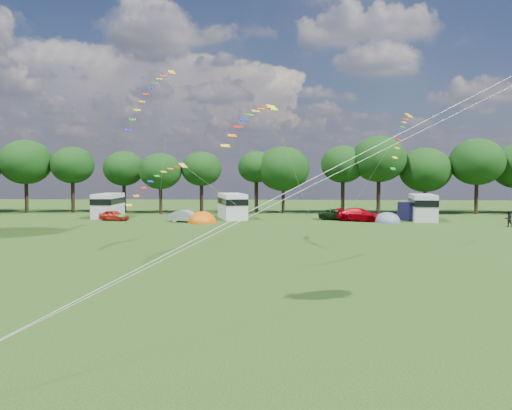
{
  "coord_description": "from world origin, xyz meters",
  "views": [
    {
      "loc": [
        1.17,
        -20.65,
        5.76
      ],
      "look_at": [
        0.0,
        8.0,
        4.0
      ],
      "focal_mm": 40.0,
      "sensor_mm": 36.0,
      "label": 1
    }
  ],
  "objects_px": {
    "car_b": "(187,216)",
    "walker_a": "(509,219)",
    "tent_greyblue": "(387,222)",
    "car_c": "(360,215)",
    "tent_orange": "(202,223)",
    "campervan_d": "(423,207)",
    "campervan_b": "(108,205)",
    "car_d": "(338,214)",
    "car_a": "(114,215)",
    "campervan_c": "(232,205)"
  },
  "relations": [
    {
      "from": "car_b",
      "to": "walker_a",
      "type": "distance_m",
      "value": 33.69
    },
    {
      "from": "tent_greyblue",
      "to": "car_c",
      "type": "bearing_deg",
      "value": 155.41
    },
    {
      "from": "tent_orange",
      "to": "campervan_d",
      "type": "bearing_deg",
      "value": 9.28
    },
    {
      "from": "car_b",
      "to": "campervan_d",
      "type": "bearing_deg",
      "value": -67.47
    },
    {
      "from": "tent_orange",
      "to": "tent_greyblue",
      "type": "xyz_separation_m",
      "value": [
        20.31,
        1.49,
        0.0
      ]
    },
    {
      "from": "tent_orange",
      "to": "tent_greyblue",
      "type": "height_order",
      "value": "tent_orange"
    },
    {
      "from": "car_b",
      "to": "tent_greyblue",
      "type": "relative_size",
      "value": 1.15
    },
    {
      "from": "tent_orange",
      "to": "campervan_b",
      "type": "bearing_deg",
      "value": 152.5
    },
    {
      "from": "car_b",
      "to": "car_d",
      "type": "distance_m",
      "value": 17.47
    },
    {
      "from": "campervan_d",
      "to": "car_d",
      "type": "bearing_deg",
      "value": 92.89
    },
    {
      "from": "car_a",
      "to": "tent_greyblue",
      "type": "xyz_separation_m",
      "value": [
        30.78,
        -0.96,
        -0.58
      ]
    },
    {
      "from": "car_b",
      "to": "campervan_d",
      "type": "xyz_separation_m",
      "value": [
        26.61,
        3.33,
        0.94
      ]
    },
    {
      "from": "car_d",
      "to": "campervan_d",
      "type": "relative_size",
      "value": 0.73
    },
    {
      "from": "car_b",
      "to": "walker_a",
      "type": "xyz_separation_m",
      "value": [
        33.49,
        -3.71,
        0.14
      ]
    },
    {
      "from": "car_a",
      "to": "car_c",
      "type": "relative_size",
      "value": 0.73
    },
    {
      "from": "car_d",
      "to": "tent_greyblue",
      "type": "bearing_deg",
      "value": -110.32
    },
    {
      "from": "car_d",
      "to": "tent_orange",
      "type": "height_order",
      "value": "tent_orange"
    },
    {
      "from": "campervan_b",
      "to": "walker_a",
      "type": "xyz_separation_m",
      "value": [
        44.02,
        -9.4,
        -0.76
      ]
    },
    {
      "from": "tent_orange",
      "to": "tent_greyblue",
      "type": "relative_size",
      "value": 1.07
    },
    {
      "from": "car_b",
      "to": "campervan_d",
      "type": "height_order",
      "value": "campervan_d"
    },
    {
      "from": "car_a",
      "to": "car_d",
      "type": "distance_m",
      "value": 25.81
    },
    {
      "from": "car_b",
      "to": "car_d",
      "type": "relative_size",
      "value": 0.82
    },
    {
      "from": "car_c",
      "to": "car_d",
      "type": "distance_m",
      "value": 2.91
    },
    {
      "from": "car_a",
      "to": "tent_greyblue",
      "type": "bearing_deg",
      "value": -70.53
    },
    {
      "from": "car_c",
      "to": "walker_a",
      "type": "bearing_deg",
      "value": -88.62
    },
    {
      "from": "car_d",
      "to": "tent_orange",
      "type": "xyz_separation_m",
      "value": [
        -15.24,
        -4.62,
        -0.61
      ]
    },
    {
      "from": "campervan_c",
      "to": "tent_greyblue",
      "type": "height_order",
      "value": "campervan_c"
    },
    {
      "from": "walker_a",
      "to": "tent_greyblue",
      "type": "bearing_deg",
      "value": -21.5
    },
    {
      "from": "car_b",
      "to": "car_c",
      "type": "bearing_deg",
      "value": -68.53
    },
    {
      "from": "campervan_b",
      "to": "tent_orange",
      "type": "xyz_separation_m",
      "value": [
        12.32,
        -6.41,
        -1.55
      ]
    },
    {
      "from": "car_c",
      "to": "campervan_c",
      "type": "xyz_separation_m",
      "value": [
        -14.63,
        2.72,
        0.86
      ]
    },
    {
      "from": "tent_orange",
      "to": "walker_a",
      "type": "xyz_separation_m",
      "value": [
        31.7,
        -2.98,
        0.79
      ]
    },
    {
      "from": "car_c",
      "to": "tent_greyblue",
      "type": "height_order",
      "value": "car_c"
    },
    {
      "from": "car_b",
      "to": "walker_a",
      "type": "height_order",
      "value": "walker_a"
    },
    {
      "from": "car_b",
      "to": "campervan_d",
      "type": "relative_size",
      "value": 0.6
    },
    {
      "from": "campervan_d",
      "to": "car_c",
      "type": "bearing_deg",
      "value": 106.19
    },
    {
      "from": "campervan_b",
      "to": "walker_a",
      "type": "relative_size",
      "value": 3.69
    },
    {
      "from": "car_c",
      "to": "car_b",
      "type": "bearing_deg",
      "value": 119.51
    },
    {
      "from": "tent_orange",
      "to": "campervan_c",
      "type": "bearing_deg",
      "value": 62.48
    },
    {
      "from": "car_d",
      "to": "tent_orange",
      "type": "relative_size",
      "value": 1.31
    },
    {
      "from": "car_b",
      "to": "tent_greyblue",
      "type": "distance_m",
      "value": 22.12
    },
    {
      "from": "car_d",
      "to": "tent_greyblue",
      "type": "distance_m",
      "value": 5.99
    },
    {
      "from": "car_a",
      "to": "campervan_c",
      "type": "height_order",
      "value": "campervan_c"
    },
    {
      "from": "car_b",
      "to": "car_c",
      "type": "distance_m",
      "value": 19.39
    },
    {
      "from": "tent_greyblue",
      "to": "campervan_b",
      "type": "bearing_deg",
      "value": 171.41
    },
    {
      "from": "tent_orange",
      "to": "car_b",
      "type": "bearing_deg",
      "value": 157.97
    },
    {
      "from": "campervan_c",
      "to": "car_d",
      "type": "bearing_deg",
      "value": -109.27
    },
    {
      "from": "car_c",
      "to": "car_d",
      "type": "height_order",
      "value": "car_c"
    },
    {
      "from": "campervan_b",
      "to": "tent_greyblue",
      "type": "height_order",
      "value": "campervan_b"
    },
    {
      "from": "campervan_b",
      "to": "tent_orange",
      "type": "bearing_deg",
      "value": -117.44
    }
  ]
}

